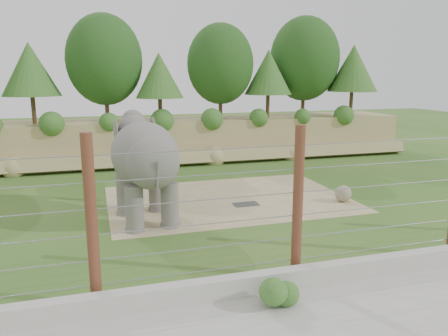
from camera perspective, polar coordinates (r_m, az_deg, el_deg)
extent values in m
plane|color=#2D5B1E|center=(15.79, 2.10, -7.14)|extent=(90.00, 90.00, 0.00)
cube|color=tan|center=(27.82, -6.53, 3.81)|extent=(30.00, 4.00, 2.50)
cube|color=tan|center=(25.74, -5.57, 1.13)|extent=(30.00, 1.37, 1.07)
cylinder|color=#3F2B19|center=(26.87, -23.60, 6.97)|extent=(0.24, 0.24, 1.58)
sphere|color=#1C3F14|center=(26.80, -23.99, 11.52)|extent=(3.60, 3.60, 3.60)
cylinder|color=#3F2B19|center=(27.18, -15.05, 7.98)|extent=(0.24, 0.24, 1.92)
sphere|color=#1C3F14|center=(27.14, -15.36, 13.48)|extent=(4.40, 4.40, 4.40)
cylinder|color=#3F2B19|center=(26.27, -8.33, 7.56)|extent=(0.24, 0.24, 1.40)
sphere|color=#1C3F14|center=(26.20, -8.46, 11.70)|extent=(3.20, 3.20, 3.20)
cylinder|color=#3F2B19|center=(28.09, -0.47, 8.39)|extent=(0.24, 0.24, 1.82)
sphere|color=#1C3F14|center=(28.04, -0.48, 13.43)|extent=(4.16, 4.16, 4.16)
cylinder|color=#3F2B19|center=(28.52, 5.73, 8.07)|extent=(0.24, 0.24, 1.50)
sphere|color=#1C3F14|center=(28.46, 5.81, 12.18)|extent=(3.44, 3.44, 3.44)
cylinder|color=#3F2B19|center=(30.66, 10.27, 8.70)|extent=(0.24, 0.24, 2.03)
sphere|color=#1C3F14|center=(30.64, 10.47, 13.85)|extent=(4.64, 4.64, 4.64)
cylinder|color=#3F2B19|center=(31.12, 16.25, 8.11)|extent=(0.24, 0.24, 1.64)
sphere|color=#1C3F14|center=(31.07, 16.49, 12.22)|extent=(3.76, 3.76, 3.76)
cube|color=tan|center=(18.66, 0.59, -4.08)|extent=(10.00, 7.00, 0.02)
cube|color=#262628|center=(17.87, 2.91, -4.74)|extent=(1.00, 0.60, 0.03)
sphere|color=gray|center=(18.84, 15.30, -3.24)|extent=(0.69, 0.69, 0.69)
cube|color=#A4A299|center=(11.43, 10.43, -13.73)|extent=(26.00, 0.35, 0.50)
cube|color=#A4A299|center=(10.03, 15.86, -19.51)|extent=(26.00, 4.00, 0.01)
cylinder|color=#562B1B|center=(10.13, -16.90, -6.81)|extent=(0.26, 0.26, 4.00)
cylinder|color=#562B1B|center=(11.22, 9.61, -4.61)|extent=(0.26, 0.26, 4.00)
cylinder|color=gray|center=(11.73, 9.35, -11.65)|extent=(20.00, 0.02, 0.02)
cylinder|color=gray|center=(11.51, 9.45, -8.91)|extent=(20.00, 0.02, 0.02)
cylinder|color=gray|center=(11.31, 9.56, -6.07)|extent=(20.00, 0.02, 0.02)
cylinder|color=gray|center=(11.14, 9.66, -3.13)|extent=(20.00, 0.02, 0.02)
cylinder|color=gray|center=(11.00, 9.77, -0.11)|extent=(20.00, 0.02, 0.02)
cylinder|color=gray|center=(10.89, 9.88, 2.97)|extent=(20.00, 0.02, 0.02)
sphere|color=#27581D|center=(10.36, 7.40, -15.97)|extent=(0.65, 0.65, 0.65)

